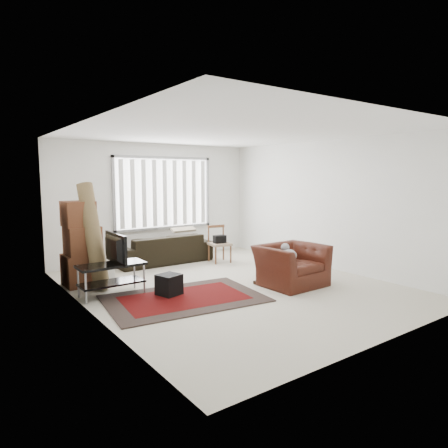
{
  "coord_description": "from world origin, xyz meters",
  "views": [
    {
      "loc": [
        -4.17,
        -5.56,
        1.96
      ],
      "look_at": [
        0.2,
        0.52,
        1.05
      ],
      "focal_mm": 32.0,
      "sensor_mm": 36.0,
      "label": 1
    }
  ],
  "objects_px": {
    "tv_stand": "(111,273)",
    "sofa": "(163,244)",
    "side_chair": "(219,242)",
    "moving_boxes": "(81,246)",
    "armchair": "(291,262)"
  },
  "relations": [
    {
      "from": "tv_stand",
      "to": "side_chair",
      "type": "height_order",
      "value": "side_chair"
    },
    {
      "from": "sofa",
      "to": "armchair",
      "type": "relative_size",
      "value": 1.91
    },
    {
      "from": "side_chair",
      "to": "armchair",
      "type": "bearing_deg",
      "value": -82.23
    },
    {
      "from": "side_chair",
      "to": "armchair",
      "type": "height_order",
      "value": "same"
    },
    {
      "from": "sofa",
      "to": "armchair",
      "type": "distance_m",
      "value": 3.19
    },
    {
      "from": "sofa",
      "to": "side_chair",
      "type": "relative_size",
      "value": 2.62
    },
    {
      "from": "side_chair",
      "to": "tv_stand",
      "type": "bearing_deg",
      "value": -150.04
    },
    {
      "from": "tv_stand",
      "to": "sofa",
      "type": "bearing_deg",
      "value": 43.85
    },
    {
      "from": "tv_stand",
      "to": "armchair",
      "type": "bearing_deg",
      "value": -23.93
    },
    {
      "from": "sofa",
      "to": "moving_boxes",
      "type": "bearing_deg",
      "value": 22.41
    },
    {
      "from": "tv_stand",
      "to": "moving_boxes",
      "type": "distance_m",
      "value": 1.02
    },
    {
      "from": "side_chair",
      "to": "armchair",
      "type": "relative_size",
      "value": 0.73
    },
    {
      "from": "tv_stand",
      "to": "sofa",
      "type": "distance_m",
      "value": 2.55
    },
    {
      "from": "moving_boxes",
      "to": "sofa",
      "type": "distance_m",
      "value": 2.21
    },
    {
      "from": "sofa",
      "to": "side_chair",
      "type": "distance_m",
      "value": 1.27
    }
  ]
}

